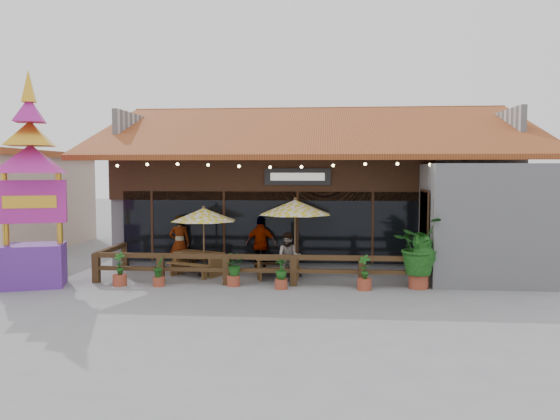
# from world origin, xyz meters

# --- Properties ---
(ground) EXTENTS (100.00, 100.00, 0.00)m
(ground) POSITION_xyz_m (0.00, 0.00, 0.00)
(ground) COLOR gray
(ground) RESTS_ON ground
(restaurant_building) EXTENTS (15.50, 14.73, 6.09)m
(restaurant_building) POSITION_xyz_m (0.26, 6.61, 2.21)
(restaurant_building) COLOR #BBBAC0
(restaurant_building) RESTS_ON ground
(patio_railing) EXTENTS (10.00, 2.60, 0.92)m
(patio_railing) POSITION_xyz_m (-2.25, -0.27, 0.61)
(patio_railing) COLOR #402B17
(patio_railing) RESTS_ON ground
(umbrella_left) EXTENTS (2.70, 2.70, 2.28)m
(umbrella_left) POSITION_xyz_m (-3.47, 0.79, 1.98)
(umbrella_left) COLOR brown
(umbrella_left) RESTS_ON ground
(umbrella_right) EXTENTS (3.15, 3.15, 2.55)m
(umbrella_right) POSITION_xyz_m (-0.54, 0.98, 2.22)
(umbrella_right) COLOR brown
(umbrella_right) RESTS_ON ground
(picnic_table_left) EXTENTS (1.98, 1.88, 0.75)m
(picnic_table_left) POSITION_xyz_m (-3.68, 0.96, 0.51)
(picnic_table_left) COLOR brown
(picnic_table_left) RESTS_ON ground
(picnic_table_right) EXTENTS (1.57, 1.41, 0.67)m
(picnic_table_right) POSITION_xyz_m (-1.07, 0.66, 0.45)
(picnic_table_right) COLOR brown
(picnic_table_right) RESTS_ON ground
(thai_sign_tower) EXTENTS (3.17, 3.17, 6.76)m
(thai_sign_tower) POSITION_xyz_m (-8.07, -1.19, 3.57)
(thai_sign_tower) COLOR #5D2894
(thai_sign_tower) RESTS_ON ground
(tropical_plant) EXTENTS (1.96, 1.99, 2.08)m
(tropical_plant) POSITION_xyz_m (3.12, -0.53, 1.19)
(tropical_plant) COLOR #963E28
(tropical_plant) RESTS_ON ground
(diner_a) EXTENTS (0.78, 0.61, 1.91)m
(diner_a) POSITION_xyz_m (-4.47, 1.55, 0.95)
(diner_a) COLOR #361D11
(diner_a) RESTS_ON ground
(diner_b) EXTENTS (0.76, 0.61, 1.53)m
(diner_b) POSITION_xyz_m (-0.66, -0.08, 0.76)
(diner_b) COLOR #361D11
(diner_b) RESTS_ON ground
(diner_c) EXTENTS (1.15, 0.62, 1.87)m
(diner_c) POSITION_xyz_m (-1.71, 1.64, 0.94)
(diner_c) COLOR #361D11
(diner_c) RESTS_ON ground
(planter_a) EXTENTS (0.41, 0.41, 1.00)m
(planter_a) POSITION_xyz_m (-5.63, -0.86, 0.42)
(planter_a) COLOR #963E28
(planter_a) RESTS_ON ground
(planter_b) EXTENTS (0.35, 0.36, 0.85)m
(planter_b) POSITION_xyz_m (-4.45, -0.87, 0.39)
(planter_b) COLOR #963E28
(planter_b) RESTS_ON ground
(planter_c) EXTENTS (0.69, 0.64, 0.95)m
(planter_c) POSITION_xyz_m (-2.27, -0.65, 0.53)
(planter_c) COLOR #963E28
(planter_c) RESTS_ON ground
(planter_d) EXTENTS (0.42, 0.42, 0.88)m
(planter_d) POSITION_xyz_m (-0.83, -0.95, 0.42)
(planter_d) COLOR #963E28
(planter_d) RESTS_ON ground
(planter_e) EXTENTS (0.43, 0.41, 1.01)m
(planter_e) POSITION_xyz_m (1.54, -0.89, 0.42)
(planter_e) COLOR #963E28
(planter_e) RESTS_ON ground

